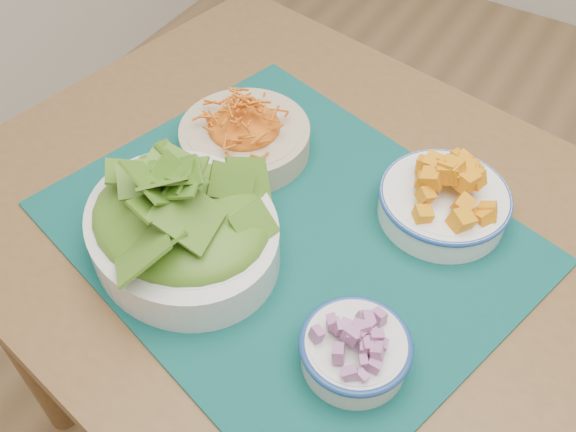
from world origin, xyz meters
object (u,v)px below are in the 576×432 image
object	(u,v)px
table	(352,296)
lettuce_bowl	(180,218)
carrot_bowl	(245,133)
squash_bowl	(446,194)
placemat	(288,232)
onion_bowl	(355,347)

from	to	relation	value
table	lettuce_bowl	xyz separation A→B (m)	(-0.19, -0.12, 0.17)
carrot_bowl	squash_bowl	bearing A→B (deg)	5.89
placemat	carrot_bowl	bearing A→B (deg)	158.81
table	onion_bowl	xyz separation A→B (m)	(0.07, -0.15, 0.14)
carrot_bowl	squash_bowl	size ratio (longest dim) A/B	1.38
table	squash_bowl	xyz separation A→B (m)	(0.07, 0.11, 0.15)
placemat	carrot_bowl	distance (m)	0.18
squash_bowl	table	bearing A→B (deg)	-121.03
placemat	lettuce_bowl	xyz separation A→B (m)	(-0.10, -0.10, 0.06)
table	placemat	world-z (taller)	placemat
lettuce_bowl	onion_bowl	size ratio (longest dim) A/B	2.55
table	lettuce_bowl	size ratio (longest dim) A/B	3.84
table	placemat	distance (m)	0.14
lettuce_bowl	onion_bowl	world-z (taller)	lettuce_bowl
lettuce_bowl	table	bearing A→B (deg)	50.54
carrot_bowl	squash_bowl	distance (m)	0.30
carrot_bowl	lettuce_bowl	bearing A→B (deg)	-78.91
onion_bowl	table	bearing A→B (deg)	115.30
squash_bowl	lettuce_bowl	world-z (taller)	lettuce_bowl
table	carrot_bowl	distance (m)	0.29
squash_bowl	onion_bowl	distance (m)	0.26
table	onion_bowl	world-z (taller)	onion_bowl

